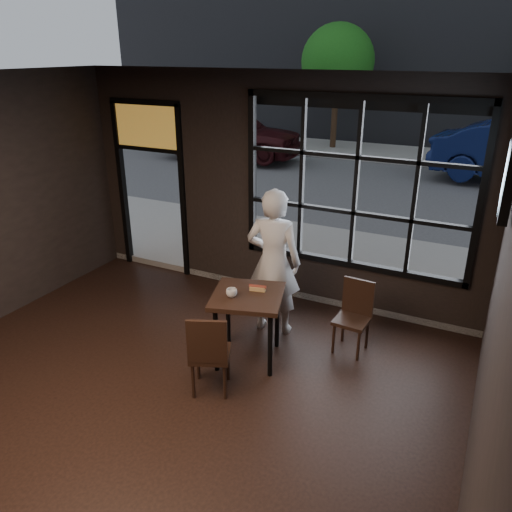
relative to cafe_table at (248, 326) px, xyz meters
The scene contains 15 objects.
floor 1.90m from the cafe_table, 105.62° to the right, with size 6.00×7.00×0.02m, color black.
ceiling 3.34m from the cafe_table, 105.62° to the right, with size 6.00×7.00×0.02m, color black.
wall_right 3.29m from the cafe_table, 35.51° to the right, with size 0.04×7.00×3.20m, color black.
window_frame 2.31m from the cafe_table, 67.77° to the left, with size 3.06×0.12×2.28m, color black.
stained_transom 3.66m from the cafe_table, 146.57° to the left, with size 1.20×0.06×0.70m, color orange.
street_asphalt 22.23m from the cafe_table, 91.29° to the left, with size 60.00×41.00×0.04m, color #545456.
cafe_table is the anchor object (origin of this frame).
chair_near 0.71m from the cafe_table, 97.22° to the right, with size 0.41×0.41×0.95m, color black.
chair_window 1.26m from the cafe_table, 33.46° to the left, with size 0.39×0.39×0.89m, color black.
man 0.92m from the cafe_table, 91.32° to the left, with size 0.70×0.46×1.91m, color silver.
hotdog 0.48m from the cafe_table, 64.77° to the left, with size 0.20×0.08×0.06m, color tan, non-canonical shape.
cup 0.51m from the cafe_table, 133.91° to the right, with size 0.12×0.12×0.10m, color silver.
tv 3.15m from the cafe_table, 12.50° to the left, with size 0.12×1.09×0.64m, color black.
maroon_car 11.53m from the cafe_table, 120.07° to the left, with size 1.90×4.72×1.61m, color black.
tree_left 13.89m from the cafe_table, 104.03° to the left, with size 2.51×2.51×4.28m.
Camera 1 is at (2.83, -2.72, 3.44)m, focal length 35.00 mm.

